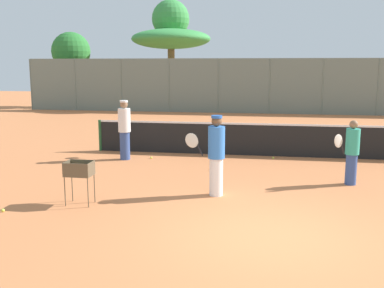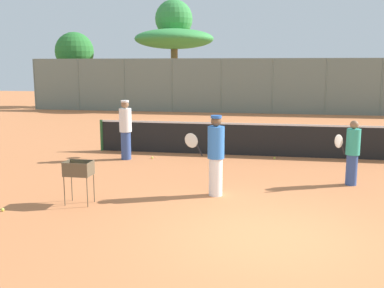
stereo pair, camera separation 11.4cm
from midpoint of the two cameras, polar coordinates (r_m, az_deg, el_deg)
name	(u,v)px [view 1 (the left image)]	position (r m, az deg, el deg)	size (l,w,h in m)	color
ground_plane	(269,237)	(7.99, 9.40, -11.62)	(80.00, 80.00, 0.00)	#C67242
tennis_net	(269,139)	(14.75, 9.59, 0.61)	(11.64, 0.10, 1.07)	#26592D
back_fence	(269,86)	(27.79, 9.69, 7.25)	(31.27, 0.08, 3.34)	slate
tree_0	(71,52)	(33.44, -15.20, 11.18)	(2.71, 2.71, 5.23)	brown
tree_1	(171,40)	(31.25, -2.78, 13.08)	(5.36, 5.36, 5.35)	brown
tree_2	(171,20)	(33.79, -2.83, 15.47)	(2.73, 2.73, 7.60)	brown
player_white_outfit	(352,152)	(11.68, 19.37, -0.94)	(0.72, 0.65, 1.61)	#334C8C
player_red_cap	(216,154)	(10.08, 2.74, -1.33)	(0.94, 0.38, 1.83)	white
player_yellow_shirt	(125,129)	(14.14, -8.79, 1.89)	(0.38, 0.94, 1.85)	#334C8C
ball_cart	(79,172)	(9.78, -14.53, -3.52)	(0.56, 0.41, 0.93)	brown
tennis_ball_1	(273,158)	(14.43, 10.07, -1.74)	(0.07, 0.07, 0.07)	#D1E54C
tennis_ball_2	(151,158)	(14.29, -5.43, -1.74)	(0.07, 0.07, 0.07)	#D1E54C
tennis_ball_3	(211,169)	(12.73, 2.20, -3.15)	(0.07, 0.07, 0.07)	#D1E54C
tennis_ball_4	(3,210)	(9.95, -23.18, -7.75)	(0.07, 0.07, 0.07)	#D1E54C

